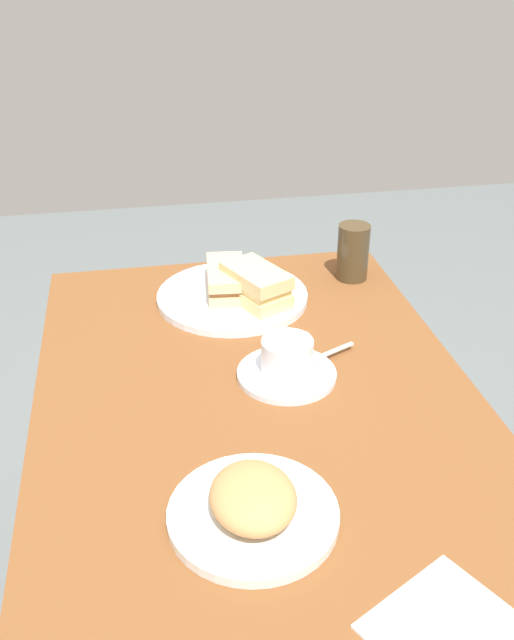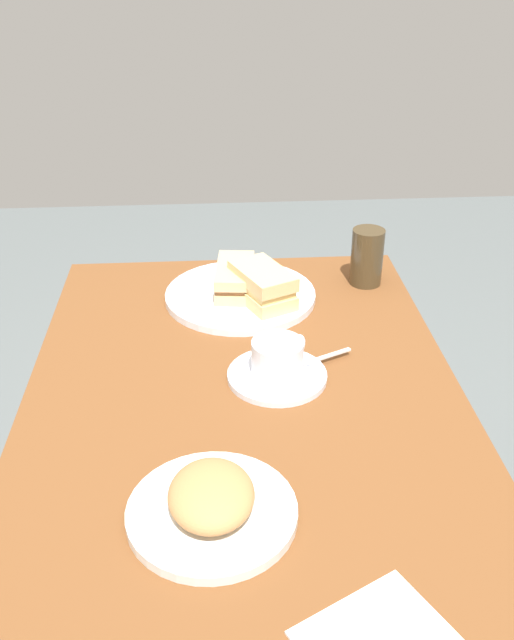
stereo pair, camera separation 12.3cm
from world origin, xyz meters
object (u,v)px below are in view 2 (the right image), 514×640
sandwich_back (263,285)px  spoon (317,359)px  drinking_glass (367,257)px  side_plate (212,512)px  coffee_saucer (277,376)px  sandwich_front (233,278)px  sandwich_plate (240,295)px  dining_table (248,495)px  coffee_cup (278,357)px

sandwich_back → spoon: (0.21, 0.07, -0.03)m
sandwich_back → drinking_glass: drinking_glass is taller
side_plate → drinking_glass: bearing=152.9°
sandwich_back → coffee_saucer: 0.24m
sandwich_front → coffee_saucer: 0.30m
sandwich_plate → side_plate: (0.57, -0.06, 0.00)m
dining_table → side_plate: 0.25m
sandwich_front → side_plate: size_ratio=0.72×
dining_table → side_plate: bearing=-16.0°
side_plate → drinking_glass: size_ratio=1.85×
sandwich_front → side_plate: (0.58, -0.05, -0.03)m
sandwich_front → coffee_saucer: size_ratio=0.95×
sandwich_plate → side_plate: same height
sandwich_plate → spoon: 0.27m
drinking_glass → side_plate: bearing=-27.1°
sandwich_plate → coffee_saucer: bearing=9.3°
sandwich_front → dining_table: bearing=0.6°
side_plate → spoon: bearing=151.5°
coffee_saucer → spoon: bearing=115.3°
sandwich_back → spoon: sandwich_back is taller
coffee_cup → spoon: bearing=114.9°
sandwich_front → sandwich_back: (0.05, 0.05, 0.01)m
sandwich_back → side_plate: size_ratio=0.73×
sandwich_plate → drinking_glass: drinking_glass is taller
sandwich_plate → sandwich_front: bearing=-135.1°
sandwich_back → spoon: size_ratio=1.64×
side_plate → drinking_glass: 0.70m
sandwich_plate → drinking_glass: size_ratio=2.53×
dining_table → coffee_cup: coffee_cup is taller
coffee_saucer → coffee_cup: bearing=133.7°
coffee_saucer → side_plate: size_ratio=0.76×
dining_table → coffee_saucer: size_ratio=7.07×
sandwich_back → drinking_glass: size_ratio=1.35×
sandwich_front → sandwich_back: size_ratio=0.98×
sandwich_back → side_plate: sandwich_back is taller
sandwich_front → side_plate: bearing=-4.8°
sandwich_front → drinking_glass: size_ratio=1.32×
coffee_saucer → drinking_glass: (-0.33, 0.21, 0.05)m
sandwich_plate → drinking_glass: bearing=101.3°
sandwich_plate → sandwich_back: (0.04, 0.04, 0.04)m
spoon → drinking_glass: 0.33m
drinking_glass → sandwich_back: bearing=-67.5°
dining_table → side_plate: (0.19, -0.05, 0.15)m
sandwich_front → spoon: sandwich_front is taller
coffee_saucer → coffee_cup: 0.04m
sandwich_plate → sandwich_front: sandwich_front is taller
sandwich_front → coffee_cup: bearing=11.7°
dining_table → sandwich_plate: size_ratio=3.90×
sandwich_back → coffee_saucer: size_ratio=0.97×
coffee_cup → side_plate: size_ratio=0.44×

